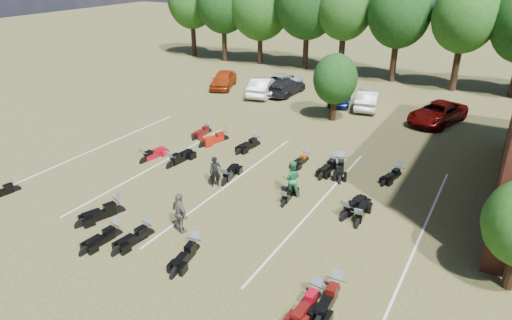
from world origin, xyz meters
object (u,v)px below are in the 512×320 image
Objects in this scene: car_4 at (340,95)px; motorcycle_0 at (16,191)px; car_0 at (223,79)px; person_grey at (180,213)px; motorcycle_3 at (116,236)px; motorcycle_7 at (144,162)px; motorcycle_14 at (209,132)px; person_green at (292,179)px; person_black at (215,172)px.

car_4 reaches higher than motorcycle_0.
car_0 is 22.45m from motorcycle_0.
motorcycle_0 is (-9.94, -1.24, -0.97)m from person_grey.
motorcycle_7 reaches higher than motorcycle_3.
motorcycle_14 is (3.74, 12.08, 0.00)m from motorcycle_0.
car_0 is 21.33m from person_green.
motorcycle_14 is (-8.94, 5.34, -0.96)m from person_green.
motorcycle_7 reaches higher than motorcycle_14.
motorcycle_0 is 0.96× the size of motorcycle_14.
motorcycle_14 is at bearing 87.05° from person_black.
person_grey reaches higher than motorcycle_3.
motorcycle_3 is at bearing -109.21° from car_4.
motorcycle_14 is at bearing 112.73° from motorcycle_3.
car_4 is (11.11, 0.63, -0.07)m from car_0.
motorcycle_0 is (-9.28, -23.00, -0.70)m from car_4.
person_green reaches higher than motorcycle_3.
car_0 is at bearing -65.47° from motorcycle_7.
motorcycle_7 is at bearing -124.58° from car_4.
person_grey reaches higher than person_green.
motorcycle_7 is at bearing 134.82° from person_black.
car_0 is 1.97× the size of motorcycle_7.
car_4 reaches higher than motorcycle_7.
motorcycle_7 is (-4.31, 6.49, 0.00)m from motorcycle_3.
car_4 is at bearing -16.60° from car_0.
person_green is at bearing -66.98° from car_0.
person_black is at bearing 43.11° from motorcycle_0.
person_green reaches higher than motorcycle_14.
motorcycle_14 is (0.42, 6.00, 0.00)m from motorcycle_7.
person_black is 6.24m from motorcycle_3.
person_green is 0.88× the size of motorcycle_3.
person_black is (10.57, -16.69, 0.07)m from car_0.
car_4 reaches higher than motorcycle_3.
car_0 is at bearing 81.41° from person_black.
person_green reaches higher than person_black.
car_4 is 17.95m from motorcycle_7.
person_grey is 0.92× the size of motorcycle_14.
motorcycle_0 is 7.64m from motorcycle_3.
motorcycle_14 is (-5.00, 6.41, -0.84)m from person_black.
motorcycle_7 is (-5.96, -16.92, -0.70)m from car_4.
motorcycle_14 is at bearing -81.42° from car_0.
person_black is at bearing -9.37° from person_green.
car_0 reaches higher than motorcycle_0.
person_green is 0.99× the size of person_grey.
motorcycle_7 is at bearing -93.44° from motorcycle_14.
car_0 is 2.22× the size of motorcycle_0.
person_green is at bearing -168.98° from motorcycle_7.
person_grey is (1.20, -4.43, 0.13)m from person_black.
person_black is 0.73× the size of motorcycle_7.
car_4 is 2.02× the size of motorcycle_0.
motorcycle_3 is (7.63, -0.41, 0.00)m from motorcycle_0.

